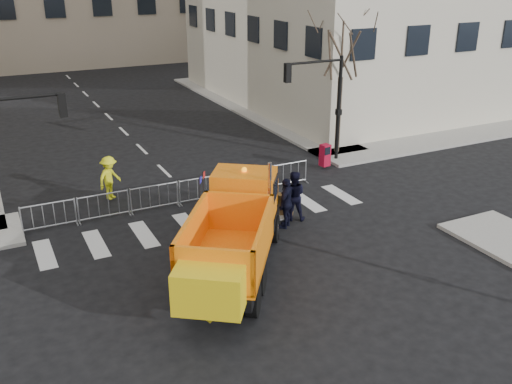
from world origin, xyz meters
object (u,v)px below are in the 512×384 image
worker (110,178)px  newspaper_box (325,155)px  cop_c (286,203)px  plow_truck (234,232)px  cop_a (220,194)px  cop_b (293,196)px

worker → newspaper_box: 10.58m
cop_c → worker: (-5.50, 5.56, 0.09)m
plow_truck → cop_a: (1.57, 4.85, -0.74)m
plow_truck → newspaper_box: plow_truck is taller
plow_truck → cop_c: plow_truck is taller
cop_c → newspaper_box: 7.19m
cop_c → cop_a: bearing=-93.1°
cop_a → cop_c: 2.95m
cop_b → worker: size_ratio=1.08×
cop_b → worker: worker is taller
cop_a → worker: 4.93m
plow_truck → cop_a: plow_truck is taller
plow_truck → cop_c: 4.17m
cop_b → cop_c: cop_b is taller
newspaper_box → cop_c: bearing=-144.7°
cop_a → worker: bearing=-45.9°
worker → cop_b: bearing=-76.7°
cop_a → cop_b: (2.34, -1.88, 0.20)m
cop_a → cop_c: cop_c is taller
cop_c → cop_b: bearing=-179.6°
plow_truck → cop_c: bearing=-18.2°
cop_a → cop_c: bearing=120.7°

